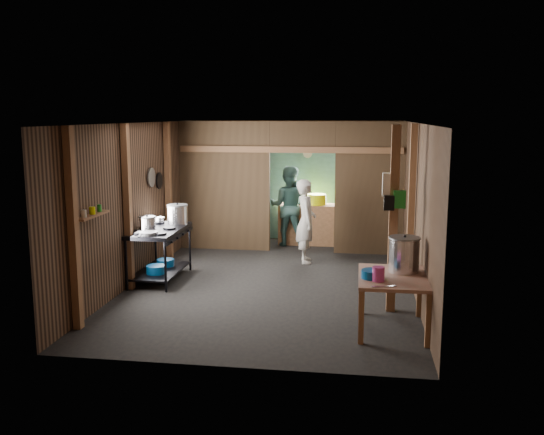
% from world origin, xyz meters
% --- Properties ---
extents(floor, '(4.50, 7.00, 0.00)m').
position_xyz_m(floor, '(0.00, 0.00, 0.00)').
color(floor, black).
rests_on(floor, ground).
extents(ceiling, '(4.50, 7.00, 0.00)m').
position_xyz_m(ceiling, '(0.00, 0.00, 2.60)').
color(ceiling, '#443F3B').
rests_on(ceiling, ground).
extents(wall_back, '(4.50, 0.00, 2.60)m').
position_xyz_m(wall_back, '(0.00, 3.50, 1.30)').
color(wall_back, brown).
rests_on(wall_back, ground).
extents(wall_front, '(4.50, 0.00, 2.60)m').
position_xyz_m(wall_front, '(0.00, -3.50, 1.30)').
color(wall_front, brown).
rests_on(wall_front, ground).
extents(wall_left, '(0.00, 7.00, 2.60)m').
position_xyz_m(wall_left, '(-2.25, 0.00, 1.30)').
color(wall_left, brown).
rests_on(wall_left, ground).
extents(wall_right, '(0.00, 7.00, 2.60)m').
position_xyz_m(wall_right, '(2.25, 0.00, 1.30)').
color(wall_right, brown).
rests_on(wall_right, ground).
extents(partition_left, '(1.85, 0.10, 2.60)m').
position_xyz_m(partition_left, '(-1.32, 2.20, 1.30)').
color(partition_left, brown).
rests_on(partition_left, floor).
extents(partition_right, '(1.35, 0.10, 2.60)m').
position_xyz_m(partition_right, '(1.57, 2.20, 1.30)').
color(partition_right, brown).
rests_on(partition_right, floor).
extents(partition_header, '(1.30, 0.10, 0.60)m').
position_xyz_m(partition_header, '(0.25, 2.20, 2.30)').
color(partition_header, brown).
rests_on(partition_header, wall_back).
extents(turquoise_panel, '(4.40, 0.06, 2.50)m').
position_xyz_m(turquoise_panel, '(0.00, 3.44, 1.25)').
color(turquoise_panel, '#68AEAE').
rests_on(turquoise_panel, wall_back).
extents(back_counter, '(1.20, 0.50, 0.85)m').
position_xyz_m(back_counter, '(0.30, 2.95, 0.42)').
color(back_counter, '#A16B45').
rests_on(back_counter, floor).
extents(wall_clock, '(0.20, 0.03, 0.20)m').
position_xyz_m(wall_clock, '(0.25, 3.40, 1.90)').
color(wall_clock, silver).
rests_on(wall_clock, wall_back).
extents(post_left_a, '(0.10, 0.12, 2.60)m').
position_xyz_m(post_left_a, '(-2.18, -2.60, 1.30)').
color(post_left_a, '#A16B45').
rests_on(post_left_a, floor).
extents(post_left_b, '(0.10, 0.12, 2.60)m').
position_xyz_m(post_left_b, '(-2.18, -0.80, 1.30)').
color(post_left_b, '#A16B45').
rests_on(post_left_b, floor).
extents(post_left_c, '(0.10, 0.12, 2.60)m').
position_xyz_m(post_left_c, '(-2.18, 1.20, 1.30)').
color(post_left_c, '#A16B45').
rests_on(post_left_c, floor).
extents(post_right, '(0.10, 0.12, 2.60)m').
position_xyz_m(post_right, '(2.18, -0.20, 1.30)').
color(post_right, '#A16B45').
rests_on(post_right, floor).
extents(post_free, '(0.12, 0.12, 2.60)m').
position_xyz_m(post_free, '(1.85, -1.30, 1.30)').
color(post_free, '#A16B45').
rests_on(post_free, floor).
extents(cross_beam, '(4.40, 0.12, 0.12)m').
position_xyz_m(cross_beam, '(0.00, 2.15, 2.05)').
color(cross_beam, '#A16B45').
rests_on(cross_beam, wall_left).
extents(pan_lid_big, '(0.03, 0.34, 0.34)m').
position_xyz_m(pan_lid_big, '(-2.21, 0.40, 1.65)').
color(pan_lid_big, slate).
rests_on(pan_lid_big, wall_left).
extents(pan_lid_small, '(0.03, 0.30, 0.30)m').
position_xyz_m(pan_lid_small, '(-2.21, 0.80, 1.55)').
color(pan_lid_small, black).
rests_on(pan_lid_small, wall_left).
extents(wall_shelf, '(0.14, 0.80, 0.03)m').
position_xyz_m(wall_shelf, '(-2.15, -2.10, 1.40)').
color(wall_shelf, '#A16B45').
rests_on(wall_shelf, wall_left).
extents(jar_white, '(0.07, 0.07, 0.10)m').
position_xyz_m(jar_white, '(-2.15, -2.35, 1.47)').
color(jar_white, silver).
rests_on(jar_white, wall_shelf).
extents(jar_yellow, '(0.08, 0.08, 0.10)m').
position_xyz_m(jar_yellow, '(-2.15, -2.10, 1.47)').
color(jar_yellow, '#EBF708').
rests_on(jar_yellow, wall_shelf).
extents(jar_green, '(0.06, 0.06, 0.10)m').
position_xyz_m(jar_green, '(-2.15, -1.88, 1.47)').
color(jar_green, '#1F8F2A').
rests_on(jar_green, wall_shelf).
extents(bag_white, '(0.22, 0.15, 0.32)m').
position_xyz_m(bag_white, '(1.80, -1.22, 1.78)').
color(bag_white, silver).
rests_on(bag_white, post_free).
extents(bag_green, '(0.16, 0.12, 0.24)m').
position_xyz_m(bag_green, '(1.92, -1.36, 1.60)').
color(bag_green, '#1F8F2A').
rests_on(bag_green, post_free).
extents(bag_black, '(0.14, 0.10, 0.20)m').
position_xyz_m(bag_black, '(1.78, -1.38, 1.55)').
color(bag_black, black).
rests_on(bag_black, post_free).
extents(gas_range, '(0.76, 1.47, 0.87)m').
position_xyz_m(gas_range, '(-1.88, -0.23, 0.43)').
color(gas_range, black).
rests_on(gas_range, floor).
extents(prep_table, '(0.87, 1.20, 0.71)m').
position_xyz_m(prep_table, '(1.83, -2.05, 0.35)').
color(prep_table, '#AB6853').
rests_on(prep_table, floor).
extents(stove_pot_large, '(0.42, 0.42, 0.36)m').
position_xyz_m(stove_pot_large, '(-1.71, 0.25, 1.03)').
color(stove_pot_large, silver).
rests_on(stove_pot_large, gas_range).
extents(stove_pot_med, '(0.35, 0.35, 0.24)m').
position_xyz_m(stove_pot_med, '(-2.05, -0.32, 0.97)').
color(stove_pot_med, silver).
rests_on(stove_pot_med, gas_range).
extents(stove_saucepan, '(0.21, 0.21, 0.10)m').
position_xyz_m(stove_saucepan, '(-2.05, 0.29, 0.92)').
color(stove_saucepan, silver).
rests_on(stove_saucepan, gas_range).
extents(frying_pan, '(0.39, 0.56, 0.07)m').
position_xyz_m(frying_pan, '(-1.88, -0.74, 0.89)').
color(frying_pan, slate).
rests_on(frying_pan, gas_range).
extents(blue_tub_front, '(0.32, 0.32, 0.13)m').
position_xyz_m(blue_tub_front, '(-1.88, -0.45, 0.24)').
color(blue_tub_front, navy).
rests_on(blue_tub_front, gas_range).
extents(blue_tub_back, '(0.30, 0.30, 0.12)m').
position_xyz_m(blue_tub_back, '(-1.88, 0.03, 0.23)').
color(blue_tub_back, navy).
rests_on(blue_tub_back, gas_range).
extents(stock_pot, '(0.52, 0.52, 0.48)m').
position_xyz_m(stock_pot, '(1.97, -1.81, 0.93)').
color(stock_pot, silver).
rests_on(stock_pot, prep_table).
extents(wash_basin, '(0.29, 0.29, 0.11)m').
position_xyz_m(wash_basin, '(1.57, -2.19, 0.76)').
color(wash_basin, navy).
rests_on(wash_basin, prep_table).
extents(pink_bucket, '(0.18, 0.18, 0.18)m').
position_xyz_m(pink_bucket, '(1.63, -2.32, 0.80)').
color(pink_bucket, '#C43C8E').
rests_on(pink_bucket, prep_table).
extents(knife, '(0.30, 0.10, 0.01)m').
position_xyz_m(knife, '(1.70, -2.56, 0.71)').
color(knife, silver).
rests_on(knife, prep_table).
extents(yellow_tub, '(0.40, 0.40, 0.22)m').
position_xyz_m(yellow_tub, '(0.49, 2.95, 0.96)').
color(yellow_tub, '#EBF708').
rests_on(yellow_tub, back_counter).
extents(cook, '(0.47, 0.62, 1.56)m').
position_xyz_m(cook, '(0.41, 1.33, 0.78)').
color(cook, silver).
rests_on(cook, floor).
extents(worker_back, '(0.82, 0.65, 1.67)m').
position_xyz_m(worker_back, '(-0.09, 2.78, 0.84)').
color(worker_back, '#3E6964').
rests_on(worker_back, floor).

